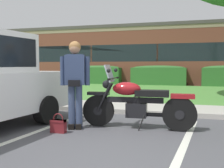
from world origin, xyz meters
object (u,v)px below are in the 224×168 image
Objects in this scene: handbag at (58,125)px; hedge_left at (99,74)px; rider_person at (75,78)px; brick_building at (164,56)px; motorcycle at (142,104)px; hedge_center_left at (158,75)px.

hedge_left is (-3.45, 11.96, 0.51)m from handbag.
rider_person is 0.07× the size of brick_building.
hedge_left is at bearing 113.46° from motorcycle.
rider_person reaches higher than hedge_center_left.
hedge_center_left is at bearing 0.00° from hedge_left.
handbag is (-0.16, -0.39, -0.85)m from rider_person.
handbag is at bearing -112.35° from rider_person.
handbag is at bearing -151.61° from motorcycle.
motorcycle reaches higher than hedge_center_left.
brick_building is (-1.14, 16.04, 1.47)m from motorcycle.
rider_person is at bearing -163.63° from motorcycle.
motorcycle is 0.78× the size of hedge_left.
handbag is at bearing -91.86° from hedge_center_left.
motorcycle is 16.14m from brick_building.
brick_building is at bearing 52.41° from hedge_left.
hedge_left is 0.87× the size of hedge_center_left.
hedge_left is 6.24m from brick_building.
motorcycle is 6.23× the size of handbag.
brick_building is at bearing 89.64° from rider_person.
handbag is at bearing -73.90° from hedge_left.
rider_person is (-1.25, -0.37, 0.50)m from motorcycle.
hedge_center_left is (-1.02, 11.20, 0.16)m from motorcycle.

